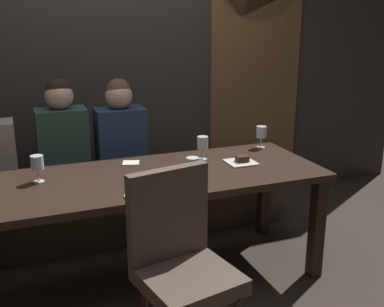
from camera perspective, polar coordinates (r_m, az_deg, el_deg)
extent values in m
plane|color=#382D26|center=(3.27, -4.73, -14.94)|extent=(9.00, 9.00, 0.00)
cube|color=#383330|center=(3.98, -10.45, 13.37)|extent=(6.00, 0.12, 3.00)
cube|color=brown|center=(4.42, 7.63, 7.92)|extent=(0.90, 0.05, 2.10)
cube|color=black|center=(3.24, 14.97, -8.80)|extent=(0.08, 0.08, 0.69)
cube|color=black|center=(3.77, 8.77, -4.70)|extent=(0.08, 0.08, 0.69)
cube|color=#302119|center=(2.96, -5.06, -2.98)|extent=(2.20, 0.84, 0.04)
cube|color=#4A3C2E|center=(3.79, -7.86, -7.41)|extent=(2.50, 0.40, 0.35)
cube|color=brown|center=(3.70, -8.00, -4.22)|extent=(2.50, 0.44, 0.10)
cylinder|color=#302119|center=(2.70, 1.90, -17.07)|extent=(0.04, 0.04, 0.42)
cube|color=brown|center=(2.36, -0.43, -15.16)|extent=(0.52, 0.52, 0.08)
cube|color=brown|center=(2.38, -2.90, -7.35)|extent=(0.44, 0.15, 0.48)
cube|color=#2D473D|center=(3.55, -15.41, 0.46)|extent=(0.36, 0.24, 0.61)
sphere|color=#DBB293|center=(3.47, -15.91, 6.76)|extent=(0.20, 0.20, 0.20)
sphere|color=black|center=(3.47, -15.97, 7.36)|extent=(0.18, 0.18, 0.18)
cube|color=navy|center=(3.57, -8.64, 0.82)|extent=(0.36, 0.24, 0.59)
sphere|color=#DBB293|center=(3.49, -8.92, 6.95)|extent=(0.20, 0.20, 0.20)
sphere|color=brown|center=(3.49, -8.98, 7.54)|extent=(0.18, 0.18, 0.18)
cylinder|color=silver|center=(2.77, 0.07, -3.71)|extent=(0.06, 0.06, 0.00)
cylinder|color=silver|center=(2.76, 0.07, -2.94)|extent=(0.01, 0.01, 0.07)
cylinder|color=silver|center=(2.74, 0.07, -1.36)|extent=(0.08, 0.08, 0.08)
cylinder|color=silver|center=(2.96, -18.17, -3.26)|extent=(0.06, 0.06, 0.00)
cylinder|color=silver|center=(2.95, -18.23, -2.53)|extent=(0.01, 0.01, 0.07)
cylinder|color=silver|center=(2.92, -18.37, -1.05)|extent=(0.08, 0.08, 0.08)
cylinder|color=silver|center=(3.57, 8.37, 0.76)|extent=(0.06, 0.06, 0.00)
cylinder|color=silver|center=(3.56, 8.40, 1.38)|extent=(0.01, 0.01, 0.07)
cylinder|color=silver|center=(3.54, 8.45, 2.63)|extent=(0.08, 0.08, 0.08)
cylinder|color=silver|center=(3.24, 1.29, -0.69)|extent=(0.06, 0.06, 0.00)
cylinder|color=silver|center=(3.23, 1.29, -0.02)|extent=(0.01, 0.01, 0.07)
cylinder|color=silver|center=(3.21, 1.30, 1.35)|extent=(0.08, 0.08, 0.08)
cylinder|color=white|center=(2.61, -6.97, -5.14)|extent=(0.12, 0.12, 0.01)
cylinder|color=white|center=(2.60, -7.00, -4.49)|extent=(0.06, 0.06, 0.06)
cylinder|color=brown|center=(2.59, -7.02, -3.99)|extent=(0.05, 0.05, 0.01)
cube|color=white|center=(3.18, 5.97, -1.07)|extent=(0.19, 0.19, 0.01)
cube|color=#381E14|center=(3.18, 6.15, -0.62)|extent=(0.08, 0.06, 0.04)
cube|color=silver|center=(3.18, -7.47, -1.15)|extent=(0.14, 0.13, 0.01)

